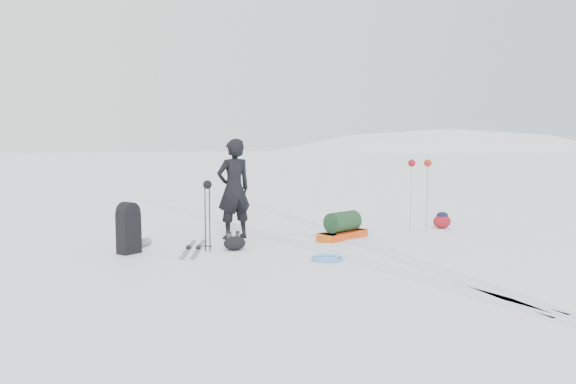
% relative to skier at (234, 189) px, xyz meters
% --- Properties ---
extents(ground, '(200.00, 200.00, 0.00)m').
position_rel_skier_xyz_m(ground, '(0.83, -1.23, -0.96)').
color(ground, white).
rests_on(ground, ground).
extents(ski_tracks, '(3.38, 17.97, 0.01)m').
position_rel_skier_xyz_m(ski_tracks, '(1.44, -0.36, -0.96)').
color(ski_tracks, silver).
rests_on(ski_tracks, ground).
extents(skier, '(0.75, 0.54, 1.92)m').
position_rel_skier_xyz_m(skier, '(0.00, 0.00, 0.00)').
color(skier, black).
rests_on(skier, ground).
extents(pulk_sled, '(1.41, 0.78, 0.52)m').
position_rel_skier_xyz_m(pulk_sled, '(1.87, -0.95, -0.76)').
color(pulk_sled, '#DE3E0D').
rests_on(pulk_sled, ground).
extents(expedition_rucksack, '(0.73, 0.86, 0.87)m').
position_rel_skier_xyz_m(expedition_rucksack, '(-2.07, -0.47, -0.56)').
color(expedition_rucksack, black).
rests_on(expedition_rucksack, ground).
extents(ski_poles_black, '(0.17, 0.15, 1.22)m').
position_rel_skier_xyz_m(ski_poles_black, '(-0.88, -0.97, 0.03)').
color(ski_poles_black, black).
rests_on(ski_poles_black, ground).
extents(ski_poles_silver, '(0.44, 0.30, 1.50)m').
position_rel_skier_xyz_m(ski_poles_silver, '(3.67, -1.05, 0.30)').
color(ski_poles_silver, silver).
rests_on(ski_poles_silver, ground).
extents(touring_skis_grey, '(0.97, 1.67, 0.06)m').
position_rel_skier_xyz_m(touring_skis_grey, '(-1.04, -0.68, -0.95)').
color(touring_skis_grey, gray).
rests_on(touring_skis_grey, ground).
extents(touring_skis_white, '(1.37, 1.58, 0.07)m').
position_rel_skier_xyz_m(touring_skis_white, '(1.67, -0.90, -0.95)').
color(touring_skis_white, white).
rests_on(touring_skis_white, ground).
extents(rope_coil, '(0.53, 0.53, 0.06)m').
position_rel_skier_xyz_m(rope_coil, '(0.55, -2.49, -0.93)').
color(rope_coil, '#5893D7').
rests_on(rope_coil, ground).
extents(small_daypack, '(0.46, 0.37, 0.36)m').
position_rel_skier_xyz_m(small_daypack, '(4.46, -0.90, -0.79)').
color(small_daypack, maroon).
rests_on(small_daypack, ground).
extents(thermos_pair, '(0.30, 0.22, 0.31)m').
position_rel_skier_xyz_m(thermos_pair, '(-0.39, -0.93, -0.81)').
color(thermos_pair, slate).
rests_on(thermos_pair, ground).
extents(stuff_sack, '(0.47, 0.42, 0.24)m').
position_rel_skier_xyz_m(stuff_sack, '(-0.44, -1.09, -0.84)').
color(stuff_sack, black).
rests_on(stuff_sack, ground).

